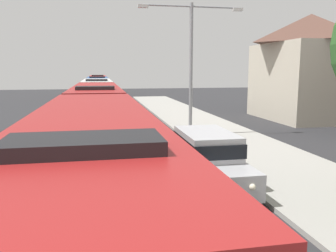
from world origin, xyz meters
TOP-DOWN VIEW (x-y plane):
  - bus_lead at (-1.30, 12.02)m, footprint 2.58×12.00m
  - bus_second_in_line at (-1.30, 24.78)m, footprint 2.58×12.42m
  - bus_middle at (-1.30, 37.42)m, footprint 2.58×11.57m
  - bus_fourth_in_line at (-1.30, 49.67)m, footprint 2.58×11.87m
  - bus_rear at (-1.30, 62.21)m, footprint 2.58×11.04m
  - white_suv at (2.40, 15.57)m, footprint 1.86×5.02m
  - streetlamp_mid at (4.10, 24.25)m, footprint 6.03×0.28m
  - house_distant_gabled at (15.35, 30.18)m, footprint 6.88×8.62m

SIDE VIEW (x-z plane):
  - white_suv at x=2.40m, z-range 0.08..1.98m
  - bus_rear at x=-1.30m, z-range 0.09..3.30m
  - bus_middle at x=-1.30m, z-range 0.09..3.30m
  - bus_fourth_in_line at x=-1.30m, z-range 0.09..3.30m
  - bus_lead at x=-1.30m, z-range 0.09..3.30m
  - bus_second_in_line at x=-1.30m, z-range 0.09..3.30m
  - house_distant_gabled at x=15.35m, z-range 0.08..8.37m
  - streetlamp_mid at x=4.10m, z-range 1.06..8.57m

